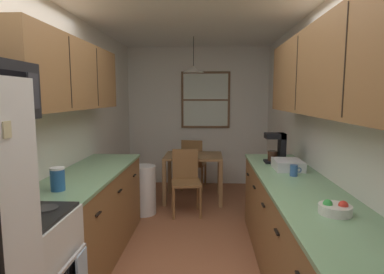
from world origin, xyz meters
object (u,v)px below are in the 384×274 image
Objects in this scene: storage_canister at (58,179)px; fruit_bowl at (335,208)px; dining_chair_near at (186,178)px; trash_bin at (144,190)px; coffee_maker at (278,147)px; mug_by_coffeemaker at (294,170)px; dining_chair_far at (193,162)px; dining_table at (193,163)px; dish_rack at (288,165)px.

fruit_bowl is (2.02, -0.41, -0.06)m from storage_canister.
dining_chair_near is 2.67m from fruit_bowl.
fruit_bowl reaches higher than trash_bin.
coffee_maker is 3.11× the size of mug_by_coffeemaker.
dining_chair_near is at bearing -92.45° from dining_chair_far.
dining_chair_far is at bearing 73.21° from storage_canister.
dining_chair_far reaches higher than dining_table.
dining_table is 1.76m from coffee_maker.
trash_bin is 1.97m from coffee_maker.
mug_by_coffeemaker reaches higher than dish_rack.
storage_canister reaches higher than fruit_bowl.
storage_canister is at bearing -157.34° from dish_rack.
dining_table is at bearing 127.00° from coffee_maker.
coffee_maker reaches higher than mug_by_coffeemaker.
dish_rack is (0.01, 0.27, -0.00)m from mug_by_coffeemaker.
dining_chair_far is 4.78× the size of storage_canister.
storage_canister is at bearing -114.24° from dining_chair_near.
coffee_maker is at bearing -22.54° from trash_bin.
trash_bin is (-0.63, -1.22, -0.16)m from dining_chair_far.
mug_by_coffeemaker is (1.08, -2.52, 0.45)m from dining_chair_far.
dining_table is at bearing 122.03° from dish_rack.
fruit_bowl is 0.60× the size of dish_rack.
trash_bin is (-0.59, -0.09, -0.16)m from dining_chair_near.
mug_by_coffeemaker reaches higher than fruit_bowl.
dining_table is at bearing 118.13° from mug_by_coffeemaker.
trash_bin is 2.01m from storage_canister.
mug_by_coffeemaker is 0.27m from dish_rack.
dining_chair_near is at bearing -98.34° from dining_table.
dining_chair_near is at bearing 8.31° from trash_bin.
fruit_bowl is at bearing -11.58° from storage_canister.
mug_by_coffeemaker is (2.02, 0.57, -0.04)m from storage_canister.
dining_chair_far is (0.05, 1.13, 0.00)m from dining_chair_near.
fruit_bowl is (1.13, -2.38, 0.44)m from dining_chair_near.
dining_chair_near is 4.39× the size of fruit_bowl.
dining_table is at bearing 44.21° from trash_bin.
dining_table is 0.97m from trash_bin.
trash_bin is at bearing -117.55° from dining_chair_far.
dining_chair_far is 4.39× the size of fruit_bowl.
dining_chair_far is 8.25× the size of mug_by_coffeemaker.
trash_bin is 3.65× the size of storage_canister.
dining_chair_near is at bearing 144.49° from coffee_maker.
trash_bin is at bearing 148.99° from dish_rack.
dish_rack is (1.72, -1.04, 0.61)m from trash_bin.
storage_canister reaches higher than dining_chair_near.
dining_chair_near is 8.25× the size of mug_by_coffeemaker.
dining_chair_near is at bearing 129.04° from mug_by_coffeemaker.
mug_by_coffeemaker reaches higher than trash_bin.
dining_chair_near is at bearing 135.41° from dish_rack.
dining_chair_near is 1.66m from dish_rack.
dining_table is 2.74m from storage_canister.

